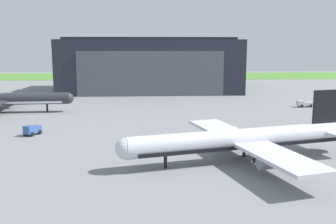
{
  "coord_description": "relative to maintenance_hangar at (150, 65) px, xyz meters",
  "views": [
    {
      "loc": [
        -23.04,
        -70.33,
        19.36
      ],
      "look_at": [
        -18.14,
        19.56,
        3.92
      ],
      "focal_mm": 41.63,
      "sensor_mm": 36.0,
      "label": 1
    }
  ],
  "objects": [
    {
      "name": "airliner_far_left",
      "position": [
        -44.06,
        -55.53,
        -7.05
      ],
      "size": [
        41.41,
        33.8,
        11.6
      ],
      "color": "#282B33",
      "rests_on": "ground_plane"
    },
    {
      "name": "pushback_tractor",
      "position": [
        48.49,
        -49.92,
        -9.86
      ],
      "size": [
        5.2,
        2.58,
        2.06
      ],
      "color": "#B7BCC6",
      "rests_on": "ground_plane"
    },
    {
      "name": "grass_field_strip",
      "position": [
        21.53,
        79.29,
        -10.92
      ],
      "size": [
        440.0,
        56.0,
        0.08
      ],
      "primitive_type": "cube",
      "color": "#4C8431",
      "rests_on": "ground_plane"
    },
    {
      "name": "airliner_near_right",
      "position": [
        14.55,
        -106.42,
        -7.36
      ],
      "size": [
        41.54,
        37.63,
        11.52
      ],
      "color": "silver",
      "rests_on": "ground_plane"
    },
    {
      "name": "ops_van",
      "position": [
        -26.63,
        -85.13,
        -9.77
      ],
      "size": [
        3.49,
        4.35,
        2.24
      ],
      "color": "#335693",
      "rests_on": "ground_plane"
    },
    {
      "name": "maintenance_hangar",
      "position": [
        0.0,
        0.0,
        0.0
      ],
      "size": [
        73.87,
        41.73,
        22.84
      ],
      "color": "#232833",
      "rests_on": "ground_plane"
    },
    {
      "name": "ground_plane",
      "position": [
        21.53,
        -99.33,
        -10.96
      ],
      "size": [
        440.0,
        440.0,
        0.0
      ],
      "primitive_type": "plane",
      "color": "slate"
    }
  ]
}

